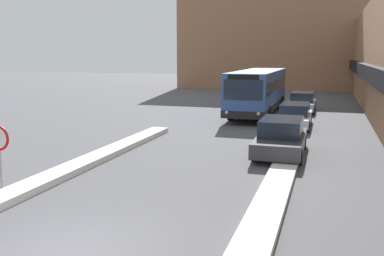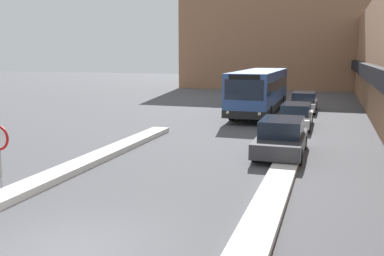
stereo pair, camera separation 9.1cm
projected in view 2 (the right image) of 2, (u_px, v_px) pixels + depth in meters
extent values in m
plane|color=#515156|center=(70.00, 253.00, 9.01)|extent=(160.00, 160.00, 0.00)
cube|color=black|center=(367.00, 71.00, 28.75)|extent=(0.50, 60.00, 0.90)
cube|color=#996B4C|center=(291.00, 26.00, 51.60)|extent=(26.00, 8.00, 15.02)
cube|color=silver|center=(72.00, 168.00, 15.26)|extent=(0.90, 16.89, 0.24)
cube|color=silver|center=(271.00, 198.00, 12.13)|extent=(0.90, 15.21, 0.20)
cube|color=#335193|center=(260.00, 89.00, 29.70)|extent=(2.58, 11.17, 2.60)
cube|color=black|center=(259.00, 105.00, 29.88)|extent=(2.60, 11.19, 0.45)
cube|color=#192333|center=(260.00, 84.00, 29.64)|extent=(2.60, 10.27, 0.71)
cube|color=#192333|center=(244.00, 90.00, 24.39)|extent=(2.27, 0.03, 1.17)
cube|color=black|center=(244.00, 77.00, 24.27)|extent=(1.80, 0.03, 0.28)
sphere|color=#F2EAC6|center=(228.00, 113.00, 24.90)|extent=(0.20, 0.20, 0.20)
sphere|color=#F2EAC6|center=(259.00, 114.00, 24.33)|extent=(0.20, 0.20, 0.20)
cylinder|color=black|center=(232.00, 112.00, 27.02)|extent=(0.28, 1.03, 1.03)
cylinder|color=black|center=(269.00, 114.00, 26.31)|extent=(0.28, 1.03, 1.03)
cylinder|color=black|center=(251.00, 101.00, 33.51)|extent=(0.28, 1.03, 1.03)
cylinder|color=black|center=(282.00, 102.00, 32.79)|extent=(0.28, 1.03, 1.03)
cube|color=#38383D|center=(281.00, 142.00, 17.69)|extent=(1.87, 4.52, 0.59)
cube|color=#192333|center=(282.00, 127.00, 17.69)|extent=(1.65, 2.48, 0.68)
cylinder|color=black|center=(300.00, 157.00, 16.16)|extent=(0.20, 0.61, 0.61)
cylinder|color=black|center=(254.00, 154.00, 16.68)|extent=(0.20, 0.61, 0.61)
cylinder|color=black|center=(304.00, 143.00, 18.78)|extent=(0.20, 0.61, 0.61)
cylinder|color=black|center=(265.00, 140.00, 19.31)|extent=(0.20, 0.61, 0.61)
cube|color=silver|center=(296.00, 118.00, 24.49)|extent=(1.75, 4.81, 0.48)
cube|color=#192333|center=(296.00, 109.00, 24.51)|extent=(1.54, 2.64, 0.61)
cylinder|color=black|center=(308.00, 126.00, 22.88)|extent=(0.20, 0.66, 0.66)
cylinder|color=black|center=(278.00, 125.00, 23.37)|extent=(0.20, 0.66, 0.66)
cylinder|color=black|center=(311.00, 118.00, 25.67)|extent=(0.20, 0.66, 0.66)
cylinder|color=black|center=(284.00, 117.00, 26.16)|extent=(0.20, 0.66, 0.66)
cube|color=#B7B7BC|center=(303.00, 105.00, 30.96)|extent=(1.77, 4.31, 0.53)
cube|color=#192333|center=(304.00, 97.00, 30.96)|extent=(1.56, 2.37, 0.65)
cylinder|color=black|center=(314.00, 110.00, 29.50)|extent=(0.20, 0.65, 0.65)
cylinder|color=black|center=(290.00, 109.00, 29.99)|extent=(0.20, 0.65, 0.65)
cylinder|color=black|center=(316.00, 106.00, 32.00)|extent=(0.20, 0.65, 0.65)
cylinder|color=black|center=(294.00, 105.00, 32.50)|extent=(0.20, 0.65, 0.65)
cylinder|color=gray|center=(0.00, 160.00, 12.55)|extent=(0.07, 0.07, 2.12)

